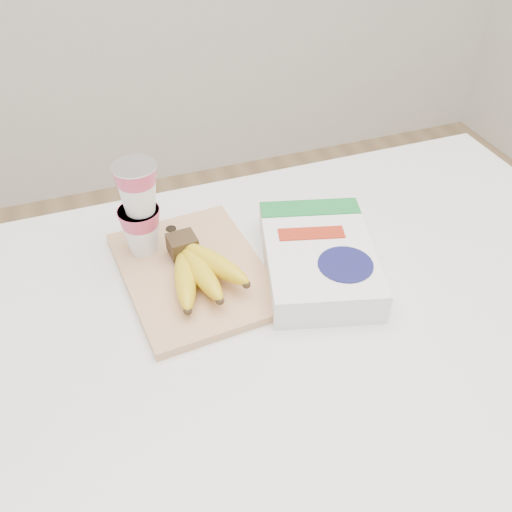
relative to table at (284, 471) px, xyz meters
The scene contains 6 objects.
room 0.87m from the table, ahead, with size 4.00×4.00×4.00m.
table is the anchor object (origin of this frame).
cutting_board 0.52m from the table, 129.78° to the left, with size 0.23×0.32×0.02m, color #E7AD7F.
bananas 0.55m from the table, 135.20° to the left, with size 0.14×0.19×0.06m.
yogurt_stack 0.66m from the table, 129.74° to the left, with size 0.08×0.08×0.17m.
cereal_box 0.52m from the table, 46.66° to the left, with size 0.25×0.31×0.06m.
Camera 1 is at (-0.28, -0.58, 1.63)m, focal length 40.00 mm.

